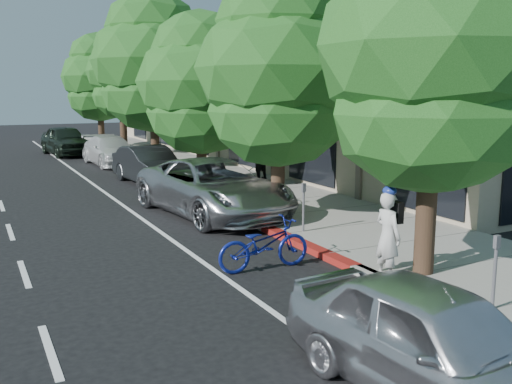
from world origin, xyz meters
TOP-DOWN VIEW (x-y plane):
  - ground at (0.00, 0.00)m, footprint 120.00×120.00m
  - sidewalk at (2.30, 8.00)m, footprint 4.60×56.00m
  - curb at (0.00, 8.00)m, footprint 0.30×56.00m
  - curb_red_segment at (0.00, 1.00)m, footprint 0.32×4.00m
  - storefront_building at (9.60, 18.00)m, footprint 10.00×36.00m
  - street_tree_0 at (0.90, -2.00)m, footprint 4.55×4.55m
  - street_tree_1 at (0.90, 4.00)m, footprint 4.74×4.74m
  - street_tree_2 at (0.90, 10.00)m, footprint 4.79×4.79m
  - street_tree_3 at (0.90, 16.00)m, footprint 5.68×5.68m
  - street_tree_4 at (0.90, 22.00)m, footprint 3.91×3.91m
  - street_tree_5 at (0.90, 28.00)m, footprint 4.81×4.81m
  - cyclist at (0.25, -1.67)m, footprint 0.44×0.66m
  - bicycle at (-1.63, 0.02)m, footprint 2.09×0.76m
  - silver_suv at (-0.50, 5.50)m, footprint 3.49×6.42m
  - dark_sedan at (-0.50, 12.27)m, footprint 2.05×4.78m
  - white_pickup at (-0.50, 19.16)m, footprint 2.36×5.16m
  - dark_suv_far at (-1.85, 24.93)m, footprint 2.59×5.30m
  - near_car_a at (-2.20, -5.50)m, footprint 2.12×4.45m
  - pedestrian at (3.39, 10.26)m, footprint 1.17×1.06m

SIDE VIEW (x-z plane):
  - ground at x=0.00m, z-range 0.00..0.00m
  - sidewalk at x=2.30m, z-range 0.00..0.15m
  - curb at x=0.00m, z-range 0.00..0.15m
  - curb_red_segment at x=0.00m, z-range 0.00..0.15m
  - bicycle at x=-1.63m, z-range 0.00..1.09m
  - white_pickup at x=-0.50m, z-range 0.00..1.46m
  - near_car_a at x=-2.20m, z-range 0.00..1.47m
  - dark_sedan at x=-0.50m, z-range 0.00..1.53m
  - silver_suv at x=-0.50m, z-range 0.00..1.71m
  - dark_suv_far at x=-1.85m, z-range 0.00..1.74m
  - cyclist at x=0.25m, z-range 0.00..1.79m
  - pedestrian at x=3.39m, z-range 0.15..2.12m
  - storefront_building at x=9.60m, z-range 0.00..7.00m
  - street_tree_2 at x=0.90m, z-range 0.63..7.35m
  - street_tree_1 at x=0.90m, z-range 0.73..7.78m
  - street_tree_0 at x=0.90m, z-range 0.82..8.04m
  - street_tree_5 at x=0.90m, z-range 0.83..8.33m
  - street_tree_4 at x=0.90m, z-range 1.01..8.42m
  - street_tree_3 at x=0.90m, z-range 0.85..9.19m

